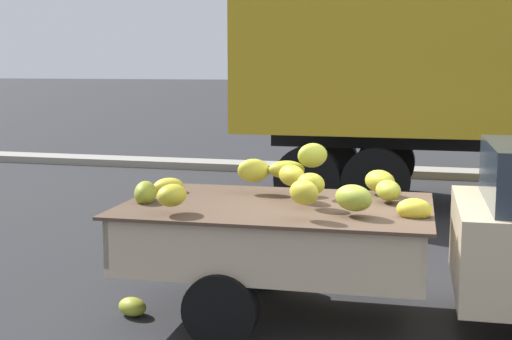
# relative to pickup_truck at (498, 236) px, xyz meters

# --- Properties ---
(ground) EXTENTS (220.00, 220.00, 0.00)m
(ground) POSITION_rel_pickup_truck_xyz_m (-0.83, 0.00, -0.89)
(ground) COLOR #28282B
(curb_strip) EXTENTS (80.00, 0.80, 0.16)m
(curb_strip) POSITION_rel_pickup_truck_xyz_m (-0.83, 9.11, -0.81)
(curb_strip) COLOR gray
(curb_strip) RESTS_ON ground
(pickup_truck) EXTENTS (5.06, 2.01, 1.70)m
(pickup_truck) POSITION_rel_pickup_truck_xyz_m (0.00, 0.00, 0.00)
(pickup_truck) COLOR #CCB793
(pickup_truck) RESTS_ON ground
(fallen_banana_bunch_near_tailgate) EXTENTS (0.38, 0.35, 0.17)m
(fallen_banana_bunch_near_tailgate) POSITION_rel_pickup_truck_xyz_m (-3.29, -0.42, -0.80)
(fallen_banana_bunch_near_tailgate) COLOR #A3AB2E
(fallen_banana_bunch_near_tailgate) RESTS_ON ground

